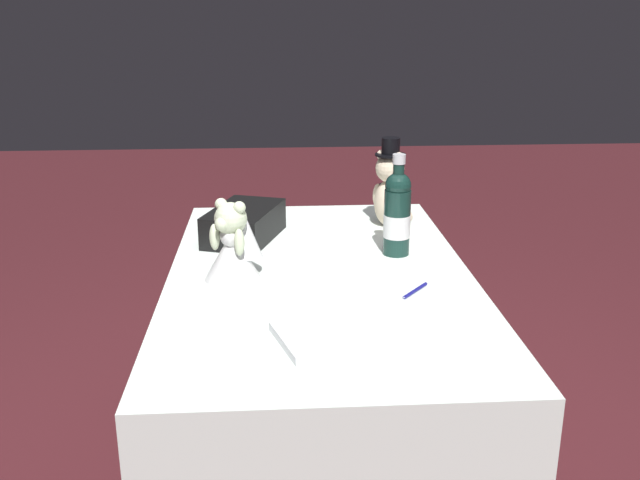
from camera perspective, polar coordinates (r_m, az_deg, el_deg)
reception_table at (r=2.22m, az=0.00°, el=-12.08°), size 1.45×0.87×0.78m
teddy_bear_groom at (r=2.48m, az=5.69°, el=4.01°), size 0.15×0.14×0.31m
teddy_bear_bride at (r=2.00m, az=-6.85°, el=-0.25°), size 0.21×0.20×0.23m
champagne_bottle at (r=2.18m, az=6.20°, el=2.20°), size 0.08×0.08×0.31m
signing_pen at (r=1.93m, az=7.56°, el=-4.08°), size 0.10×0.09×0.01m
gift_case_black at (r=2.35m, az=-6.09°, el=1.33°), size 0.36×0.28×0.10m
guestbook at (r=1.66m, az=1.21°, el=-7.58°), size 0.27×0.31×0.02m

